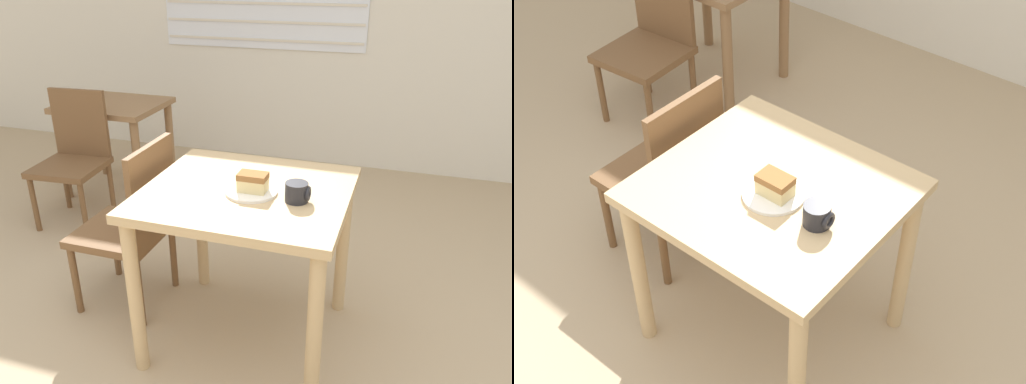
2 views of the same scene
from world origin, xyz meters
TOP-DOWN VIEW (x-y plane):
  - dining_table_near at (-0.04, 0.60)m, footprint 0.86×0.78m
  - chair_near_window at (-0.66, 0.68)m, footprint 0.42×0.42m
  - chair_far_corner at (-1.55, 1.42)m, footprint 0.45×0.45m
  - plate at (-0.01, 0.57)m, footprint 0.22×0.22m
  - cake_slice at (0.00, 0.56)m, footprint 0.12×0.08m
  - coffee_mug at (0.19, 0.54)m, footprint 0.10×0.09m

SIDE VIEW (x-z plane):
  - chair_near_window at x=-0.66m, z-range 0.03..0.91m
  - chair_far_corner at x=-1.55m, z-range 0.03..0.91m
  - dining_table_near at x=-0.04m, z-range 0.26..1.03m
  - plate at x=-0.01m, z-range 0.77..0.78m
  - coffee_mug at x=0.19m, z-range 0.77..0.85m
  - cake_slice at x=0.00m, z-range 0.78..0.86m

